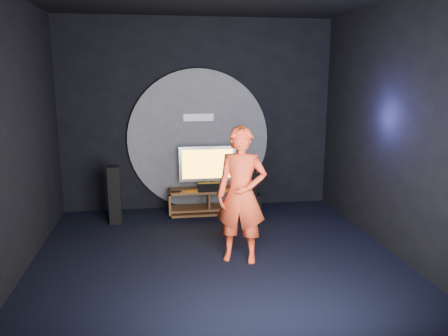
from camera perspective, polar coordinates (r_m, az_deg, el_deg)
The scene contains 14 objects.
floor at distance 6.15m, azimuth -0.95°, elevation -11.76°, with size 5.00×5.00×0.00m, color black.
back_wall at distance 8.14m, azimuth -3.42°, elevation 6.89°, with size 5.00×0.04×3.50m, color black.
front_wall at distance 3.25m, azimuth 5.00°, elevation -1.06°, with size 5.00×0.04×3.50m, color black.
left_wall at distance 5.88m, azimuth -25.97°, elevation 3.68°, with size 0.04×5.00×3.50m, color black.
right_wall at distance 6.50m, azimuth 21.48°, elevation 4.75°, with size 0.04×5.00×3.50m, color black.
wall_disc_panel at distance 8.14m, azimuth -3.35°, elevation 3.71°, with size 2.60×0.11×2.60m.
media_console at distance 8.01m, azimuth -2.03°, elevation -4.53°, with size 1.44×0.45×0.45m.
tv at distance 7.91m, azimuth -2.18°, elevation 0.33°, with size 1.03×0.22×0.78m.
center_speaker at distance 7.79m, azimuth -1.99°, elevation -2.48°, with size 0.40×0.15×0.15m, color black.
remote at distance 7.78m, azimuth -6.25°, elevation -3.07°, with size 0.18×0.05×0.02m, color black.
tower_speaker_left at distance 7.62m, azimuth -14.08°, elevation -3.43°, with size 0.20×0.22×0.99m, color black.
tower_speaker_right at distance 8.05m, azimuth 3.43°, elevation -2.25°, with size 0.20×0.22×0.99m, color black.
subwoofer at distance 8.22m, azimuth 3.78°, elevation -4.44°, with size 0.27×0.27×0.30m, color black.
player at distance 5.81m, azimuth 2.26°, elevation -3.54°, with size 0.67×0.44×1.84m, color #ED4120.
Camera 1 is at (-0.76, -5.57, 2.49)m, focal length 35.00 mm.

